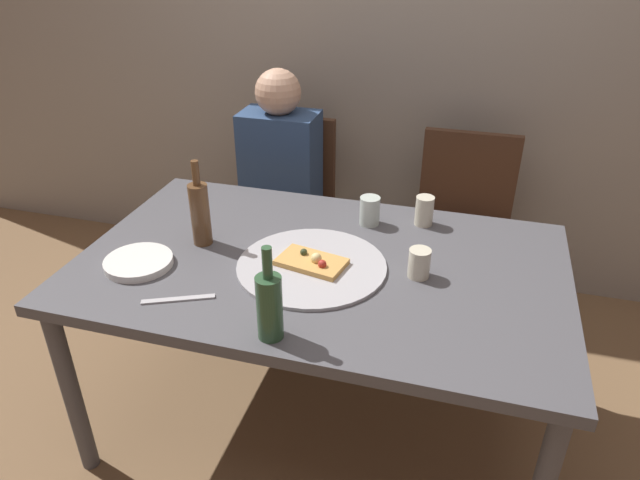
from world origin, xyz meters
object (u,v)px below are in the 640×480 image
at_px(pizza_slice_last, 312,262).
at_px(table_knife, 178,299).
at_px(pizza_tray, 312,266).
at_px(tumbler_far, 370,211).
at_px(tumbler_near, 419,263).
at_px(guest_in_sweater, 275,186).
at_px(chair_right, 462,220).
at_px(beer_bottle, 269,305).
at_px(wine_bottle, 200,212).
at_px(chair_left, 286,198).
at_px(wine_glass, 424,211).
at_px(plate_stack, 139,262).
at_px(dining_table, 320,279).

relative_size(pizza_slice_last, table_knife, 1.10).
relative_size(pizza_tray, tumbler_far, 4.57).
distance_m(tumbler_near, guest_in_sweater, 1.08).
bearing_deg(table_knife, chair_right, -147.23).
height_order(pizza_tray, beer_bottle, beer_bottle).
xyz_separation_m(wine_bottle, chair_left, (-0.00, 0.89, -0.35)).
relative_size(wine_bottle, guest_in_sweater, 0.27).
bearing_deg(chair_left, pizza_tray, 114.07).
height_order(wine_bottle, wine_glass, wine_bottle).
xyz_separation_m(beer_bottle, tumbler_far, (0.13, 0.73, -0.05)).
height_order(chair_left, guest_in_sweater, guest_in_sweater).
height_order(tumbler_near, plate_stack, tumbler_near).
xyz_separation_m(beer_bottle, chair_right, (0.46, 1.31, -0.33)).
relative_size(tumbler_far, chair_right, 0.12).
distance_m(plate_stack, chair_right, 1.50).
bearing_deg(dining_table, chair_right, 64.13).
distance_m(tumbler_far, table_knife, 0.79).
relative_size(tumbler_near, chair_right, 0.11).
height_order(wine_bottle, plate_stack, wine_bottle).
distance_m(wine_bottle, plate_stack, 0.27).
distance_m(wine_glass, plate_stack, 1.04).
bearing_deg(wine_bottle, plate_stack, -124.59).
bearing_deg(pizza_slice_last, beer_bottle, -91.22).
bearing_deg(tumbler_far, chair_right, 60.41).
height_order(pizza_tray, chair_right, chair_right).
bearing_deg(tumbler_far, plate_stack, -143.24).
bearing_deg(chair_right, chair_left, 0.00).
distance_m(plate_stack, guest_in_sweater, 0.95).
height_order(plate_stack, table_knife, plate_stack).
bearing_deg(guest_in_sweater, wine_bottle, 90.22).
distance_m(tumbler_near, chair_left, 1.21).
height_order(chair_right, guest_in_sweater, guest_in_sweater).
relative_size(tumbler_near, tumbler_far, 0.89).
relative_size(tumbler_near, wine_glass, 0.87).
bearing_deg(chair_right, wine_glass, 75.67).
bearing_deg(pizza_slice_last, dining_table, 72.23).
height_order(dining_table, wine_glass, wine_glass).
xyz_separation_m(pizza_slice_last, chair_right, (0.45, 0.94, -0.25)).
distance_m(pizza_tray, wine_bottle, 0.44).
xyz_separation_m(dining_table, wine_glass, (0.30, 0.36, 0.13)).
distance_m(pizza_tray, pizza_slice_last, 0.02).
distance_m(pizza_slice_last, wine_glass, 0.52).
bearing_deg(plate_stack, dining_table, 18.61).
bearing_deg(wine_bottle, tumbler_far, 29.55).
relative_size(dining_table, plate_stack, 7.21).
bearing_deg(beer_bottle, tumbler_far, 80.24).
xyz_separation_m(pizza_slice_last, tumbler_near, (0.34, 0.05, 0.02)).
bearing_deg(guest_in_sweater, plate_stack, 81.82).
bearing_deg(pizza_slice_last, chair_right, 64.51).
distance_m(table_knife, chair_right, 1.48).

